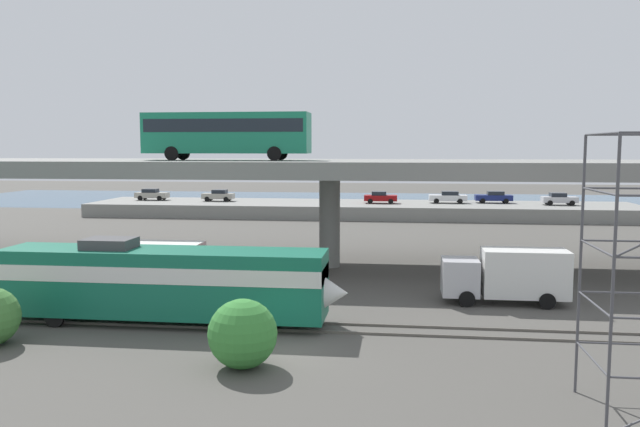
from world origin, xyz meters
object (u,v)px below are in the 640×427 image
(parked_car_4, at_px, (559,199))
(parked_car_5, at_px, (448,197))
(service_truck_east, at_px, (178,266))
(parked_car_3, at_px, (380,197))
(service_truck_west, at_px, (508,274))
(parked_car_0, at_px, (494,197))
(parked_car_2, at_px, (152,194))
(transit_bus_on_overpass, at_px, (227,132))
(parked_car_1, at_px, (219,195))
(train_locomotive, at_px, (179,280))

(parked_car_4, height_order, parked_car_5, same)
(service_truck_east, xyz_separation_m, parked_car_3, (10.57, 44.61, 0.77))
(service_truck_west, relative_size, parked_car_0, 1.49)
(parked_car_2, relative_size, parked_car_3, 1.05)
(transit_bus_on_overpass, xyz_separation_m, service_truck_west, (18.45, -9.36, -8.14))
(parked_car_5, bearing_deg, parked_car_4, 174.73)
(transit_bus_on_overpass, relative_size, service_truck_east, 1.76)
(parked_car_3, relative_size, parked_car_4, 0.99)
(parked_car_1, distance_m, parked_car_5, 29.62)
(train_locomotive, distance_m, service_truck_east, 6.69)
(service_truck_west, bearing_deg, transit_bus_on_overpass, -26.89)
(parked_car_0, bearing_deg, service_truck_west, 82.92)
(parked_car_4, bearing_deg, parked_car_0, 164.74)
(train_locomotive, height_order, parked_car_2, train_locomotive)
(service_truck_east, xyz_separation_m, parked_car_1, (-10.54, 45.21, 0.76))
(parked_car_3, distance_m, parked_car_5, 8.60)
(transit_bus_on_overpass, bearing_deg, parked_car_1, 107.19)
(parked_car_0, distance_m, parked_car_3, 14.41)
(service_truck_west, height_order, parked_car_3, parked_car_3)
(service_truck_west, distance_m, parked_car_4, 46.73)
(parked_car_2, distance_m, parked_car_5, 38.94)
(train_locomotive, xyz_separation_m, parked_car_4, (29.96, 51.05, 0.21))
(parked_car_0, distance_m, parked_car_1, 35.40)
(parked_car_0, bearing_deg, parked_car_5, 8.10)
(parked_car_0, bearing_deg, parked_car_1, 2.63)
(transit_bus_on_overpass, distance_m, parked_car_3, 37.38)
(train_locomotive, distance_m, transit_bus_on_overpass, 17.45)
(transit_bus_on_overpass, relative_size, parked_car_4, 2.91)
(service_truck_west, height_order, service_truck_east, same)
(service_truck_west, bearing_deg, parked_car_0, -97.08)
(service_truck_east, bearing_deg, parked_car_1, 103.13)
(parked_car_4, bearing_deg, parked_car_1, 179.44)
(service_truck_west, bearing_deg, parked_car_5, -90.08)
(train_locomotive, height_order, parked_car_1, train_locomotive)
(transit_bus_on_overpass, distance_m, parked_car_2, 42.42)
(parked_car_2, height_order, parked_car_5, same)
(service_truck_east, xyz_separation_m, parked_car_2, (-19.88, 45.80, 0.77))
(train_locomotive, xyz_separation_m, parked_car_2, (-22.20, 52.05, 0.21))
(service_truck_east, distance_m, parked_car_2, 49.93)
(service_truck_west, relative_size, parked_car_5, 1.45)
(parked_car_4, bearing_deg, service_truck_east, -125.78)
(transit_bus_on_overpass, distance_m, parked_car_1, 38.25)
(parked_car_0, distance_m, parked_car_4, 7.74)
(service_truck_west, height_order, parked_car_1, parked_car_1)
(service_truck_west, xyz_separation_m, parked_car_2, (-38.88, 45.80, 0.77))
(parked_car_3, bearing_deg, transit_bus_on_overpass, -105.88)
(train_locomotive, height_order, transit_bus_on_overpass, transit_bus_on_overpass)
(service_truck_west, xyz_separation_m, parked_car_0, (5.81, 46.83, 0.77))
(transit_bus_on_overpass, height_order, parked_car_5, transit_bus_on_overpass)
(service_truck_west, relative_size, parked_car_4, 1.65)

